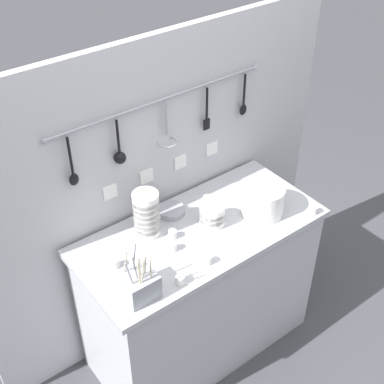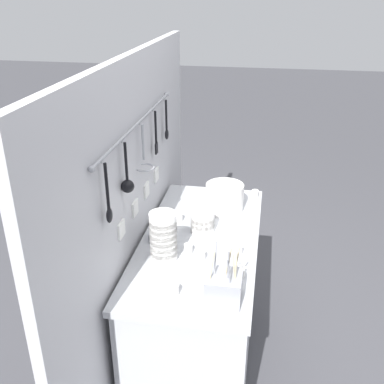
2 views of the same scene
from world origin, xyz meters
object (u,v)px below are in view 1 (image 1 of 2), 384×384
(cup_front_right, at_px, (173,234))
(steel_mixing_bowl, at_px, (171,211))
(cup_beside_plates, at_px, (207,200))
(cup_mid_row, at_px, (207,260))
(cup_back_left, at_px, (180,280))
(bowl_stack_back_corner, at_px, (212,215))
(plate_stack, at_px, (263,200))
(bowl_stack_nested_right, at_px, (146,214))
(cup_centre, at_px, (115,263))
(cup_by_caddy, at_px, (173,247))
(cup_front_left, at_px, (313,210))
(cutlery_caddy, at_px, (138,285))

(cup_front_right, bearing_deg, steel_mixing_bowl, 56.29)
(cup_beside_plates, relative_size, cup_mid_row, 1.00)
(cup_back_left, relative_size, cup_front_right, 1.00)
(cup_beside_plates, xyz_separation_m, cup_front_right, (-0.29, -0.10, 0.00))
(bowl_stack_back_corner, xyz_separation_m, cup_mid_row, (-0.18, -0.19, -0.03))
(plate_stack, distance_m, cup_front_right, 0.47)
(cup_mid_row, xyz_separation_m, cup_back_left, (-0.16, -0.02, 0.00))
(bowl_stack_nested_right, height_order, plate_stack, bowl_stack_nested_right)
(bowl_stack_back_corner, xyz_separation_m, bowl_stack_nested_right, (-0.28, 0.13, 0.06))
(cup_centre, xyz_separation_m, cup_front_right, (0.31, -0.00, 0.00))
(cup_by_caddy, height_order, cup_front_left, same)
(cutlery_caddy, xyz_separation_m, cup_by_caddy, (0.26, 0.13, -0.04))
(cup_beside_plates, height_order, cup_front_left, same)
(bowl_stack_nested_right, distance_m, cup_back_left, 0.37)
(cup_by_caddy, height_order, cup_centre, same)
(steel_mixing_bowl, distance_m, cup_by_caddy, 0.26)
(cup_front_left, relative_size, cup_back_left, 1.00)
(bowl_stack_back_corner, relative_size, cup_beside_plates, 2.82)
(steel_mixing_bowl, height_order, cutlery_caddy, cutlery_caddy)
(bowl_stack_back_corner, distance_m, cup_by_caddy, 0.26)
(steel_mixing_bowl, distance_m, cup_beside_plates, 0.19)
(cup_back_left, bearing_deg, cup_mid_row, 8.16)
(cup_mid_row, bearing_deg, cup_beside_plates, 51.50)
(bowl_stack_nested_right, height_order, cup_beside_plates, bowl_stack_nested_right)
(bowl_stack_back_corner, height_order, cutlery_caddy, cutlery_caddy)
(cup_beside_plates, distance_m, cup_front_right, 0.31)
(cup_beside_plates, xyz_separation_m, cup_mid_row, (-0.26, -0.33, 0.00))
(bowl_stack_nested_right, xyz_separation_m, cup_front_left, (0.72, -0.37, -0.09))
(cutlery_caddy, bearing_deg, cup_by_caddy, 26.20)
(steel_mixing_bowl, xyz_separation_m, cup_centre, (-0.41, -0.15, 0.01))
(bowl_stack_back_corner, distance_m, cutlery_caddy, 0.54)
(bowl_stack_back_corner, bearing_deg, cup_mid_row, -133.62)
(plate_stack, xyz_separation_m, cup_beside_plates, (-0.17, 0.22, -0.05))
(bowl_stack_nested_right, xyz_separation_m, cup_front_right, (0.07, -0.10, -0.09))
(bowl_stack_back_corner, height_order, cup_centre, bowl_stack_back_corner)
(cutlery_caddy, distance_m, cup_front_left, 0.96)
(cup_mid_row, relative_size, cup_front_right, 1.00)
(bowl_stack_nested_right, bearing_deg, cutlery_caddy, -128.83)
(plate_stack, distance_m, cutlery_caddy, 0.77)
(cutlery_caddy, height_order, cup_centre, cutlery_caddy)
(cup_back_left, bearing_deg, cup_centre, 124.00)
(cup_front_left, bearing_deg, cup_mid_row, 175.69)
(bowl_stack_back_corner, height_order, bowl_stack_nested_right, bowl_stack_nested_right)
(cutlery_caddy, relative_size, cup_centre, 5.85)
(cup_front_right, bearing_deg, cutlery_caddy, -147.68)
(plate_stack, relative_size, cutlery_caddy, 0.83)
(cup_by_caddy, distance_m, cup_back_left, 0.21)
(cutlery_caddy, distance_m, cup_back_left, 0.18)
(cutlery_caddy, bearing_deg, cup_back_left, -17.51)
(plate_stack, xyz_separation_m, cup_front_right, (-0.46, 0.12, -0.05))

